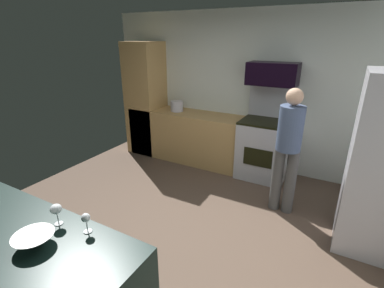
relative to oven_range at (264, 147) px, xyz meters
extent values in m
cube|color=brown|center=(-0.45, -1.97, -0.52)|extent=(5.20, 4.80, 0.02)
cube|color=silver|center=(-0.45, 0.37, 0.79)|extent=(5.20, 0.12, 2.60)
cube|color=tan|center=(-1.35, 0.01, -0.06)|extent=(2.40, 0.60, 0.90)
cube|color=tan|center=(-2.35, 0.01, 0.54)|extent=(0.60, 0.60, 2.10)
cube|color=#B3B2B8|center=(0.00, -0.01, -0.05)|extent=(0.76, 0.64, 0.92)
cube|color=black|center=(0.00, -0.01, 0.42)|extent=(0.76, 0.64, 0.03)
cube|color=#B3B2B8|center=(0.00, 0.28, 0.71)|extent=(0.76, 0.06, 0.54)
cube|color=black|center=(0.00, -0.34, -0.06)|extent=(0.44, 0.01, 0.28)
cube|color=black|center=(0.00, 0.09, 1.14)|extent=(0.74, 0.38, 0.34)
cylinder|color=#4A4A4A|center=(0.41, -0.85, -0.08)|extent=(0.14, 0.14, 0.86)
cylinder|color=#4A4A4A|center=(0.58, -0.85, -0.08)|extent=(0.14, 0.14, 0.86)
cylinder|color=#425170|center=(0.50, -0.85, 0.63)|extent=(0.30, 0.30, 0.55)
sphere|color=tan|center=(0.50, -0.85, 1.02)|extent=(0.20, 0.20, 0.20)
cube|color=black|center=(-0.91, -3.47, -0.06)|extent=(2.03, 0.80, 0.90)
cone|color=white|center=(-0.60, -3.44, 0.43)|extent=(0.26, 0.26, 0.08)
cylinder|color=silver|center=(-0.66, -3.22, 0.39)|extent=(0.06, 0.06, 0.01)
cylinder|color=silver|center=(-0.66, -3.22, 0.44)|extent=(0.01, 0.01, 0.09)
ellipsoid|color=silver|center=(-0.66, -3.22, 0.52)|extent=(0.08, 0.08, 0.07)
cylinder|color=silver|center=(-0.41, -3.18, 0.39)|extent=(0.06, 0.06, 0.01)
cylinder|color=silver|center=(-0.41, -3.18, 0.43)|extent=(0.01, 0.01, 0.08)
ellipsoid|color=silver|center=(-0.41, -3.18, 0.50)|extent=(0.06, 0.06, 0.06)
cylinder|color=silver|center=(-1.65, 0.01, 0.48)|extent=(0.23, 0.23, 0.19)
camera|label=1|loc=(1.00, -4.22, 1.66)|focal=26.04mm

